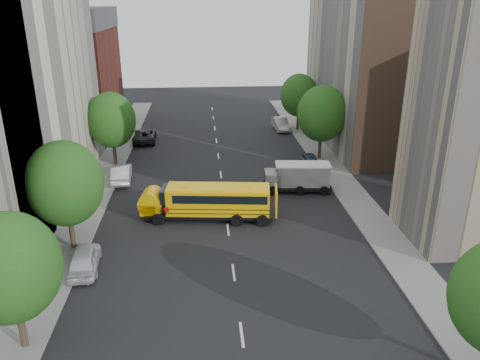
{
  "coord_description": "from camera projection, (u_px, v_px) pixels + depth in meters",
  "views": [
    {
      "loc": [
        -1.77,
        -33.87,
        16.5
      ],
      "look_at": [
        1.26,
        2.0,
        2.48
      ],
      "focal_mm": 35.0,
      "sensor_mm": 36.0,
      "label": 1
    }
  ],
  "objects": [
    {
      "name": "sidewalk_right",
      "position": [
        348.0,
        189.0,
        43.09
      ],
      "size": [
        3.0,
        80.0,
        0.12
      ],
      "primitive_type": "cube",
      "color": "slate",
      "rests_on": "ground"
    },
    {
      "name": "safari_truck",
      "position": [
        298.0,
        177.0,
        42.41
      ],
      "size": [
        6.29,
        2.79,
        2.62
      ],
      "rotation": [
        0.0,
        0.0,
        -0.09
      ],
      "color": "black",
      "rests_on": "ground"
    },
    {
      "name": "building_left_redbrick",
      "position": [
        73.0,
        82.0,
        59.8
      ],
      "size": [
        10.0,
        15.0,
        13.0
      ],
      "primitive_type": "cube",
      "color": "maroon",
      "rests_on": "ground"
    },
    {
      "name": "parked_car_0",
      "position": [
        84.0,
        259.0,
        30.2
      ],
      "size": [
        2.23,
        4.66,
        1.53
      ],
      "primitive_type": "imported",
      "rotation": [
        0.0,
        0.0,
        3.24
      ],
      "color": "silver",
      "rests_on": "ground"
    },
    {
      "name": "building_right_far",
      "position": [
        370.0,
        67.0,
        54.29
      ],
      "size": [
        10.0,
        22.0,
        18.0
      ],
      "primitive_type": "cube",
      "color": "#B4A18C",
      "rests_on": "ground"
    },
    {
      "name": "building_left_cream",
      "position": [
        1.0,
        84.0,
        38.1
      ],
      "size": [
        10.0,
        26.0,
        20.0
      ],
      "primitive_type": "cube",
      "color": "beige",
      "rests_on": "ground"
    },
    {
      "name": "sidewalk_left",
      "position": [
        93.0,
        198.0,
        41.29
      ],
      "size": [
        3.0,
        80.0,
        0.12
      ],
      "primitive_type": "cube",
      "color": "slate",
      "rests_on": "ground"
    },
    {
      "name": "parked_car_2",
      "position": [
        145.0,
        135.0,
        57.44
      ],
      "size": [
        2.82,
        5.76,
        1.57
      ],
      "primitive_type": "imported",
      "rotation": [
        0.0,
        0.0,
        3.18
      ],
      "color": "black",
      "rests_on": "ground"
    },
    {
      "name": "parked_car_5",
      "position": [
        281.0,
        124.0,
        62.58
      ],
      "size": [
        1.95,
        4.94,
        1.6
      ],
      "primitive_type": "imported",
      "rotation": [
        0.0,
        0.0,
        0.05
      ],
      "color": "#A0A19B",
      "rests_on": "ground"
    },
    {
      "name": "parked_car_1",
      "position": [
        122.0,
        173.0,
        44.96
      ],
      "size": [
        2.12,
        5.01,
        1.61
      ],
      "primitive_type": "imported",
      "rotation": [
        0.0,
        0.0,
        3.23
      ],
      "color": "silver",
      "rests_on": "ground"
    },
    {
      "name": "parked_car_4",
      "position": [
        311.0,
        162.0,
        48.36
      ],
      "size": [
        1.83,
        4.2,
        1.41
      ],
      "primitive_type": "imported",
      "rotation": [
        0.0,
        0.0,
        -0.04
      ],
      "color": "#2E3951",
      "rests_on": "ground"
    },
    {
      "name": "school_bus",
      "position": [
        208.0,
        200.0,
        36.98
      ],
      "size": [
        10.23,
        3.41,
        2.83
      ],
      "rotation": [
        0.0,
        0.0,
        -0.11
      ],
      "color": "black",
      "rests_on": "ground"
    },
    {
      "name": "street_tree_4",
      "position": [
        322.0,
        114.0,
        49.59
      ],
      "size": [
        5.25,
        5.25,
        8.1
      ],
      "color": "#38281C",
      "rests_on": "ground"
    },
    {
      "name": "building_right_sidewall",
      "position": [
        410.0,
        83.0,
        44.07
      ],
      "size": [
        10.1,
        0.3,
        18.0
      ],
      "primitive_type": "cube",
      "color": "brown",
      "rests_on": "ground"
    },
    {
      "name": "street_tree_2",
      "position": [
        111.0,
        120.0,
        47.96
      ],
      "size": [
        4.99,
        4.99,
        7.71
      ],
      "color": "#38281C",
      "rests_on": "ground"
    },
    {
      "name": "street_tree_5",
      "position": [
        299.0,
        95.0,
        60.87
      ],
      "size": [
        4.86,
        4.86,
        7.51
      ],
      "color": "#38281C",
      "rests_on": "ground"
    },
    {
      "name": "ground",
      "position": [
        227.0,
        218.0,
        37.57
      ],
      "size": [
        120.0,
        120.0,
        0.0
      ],
      "primitive_type": "plane",
      "color": "black",
      "rests_on": "ground"
    },
    {
      "name": "lane_markings",
      "position": [
        221.0,
        175.0,
        46.86
      ],
      "size": [
        0.15,
        64.0,
        0.01
      ],
      "primitive_type": "cube",
      "color": "silver",
      "rests_on": "ground"
    },
    {
      "name": "street_tree_0",
      "position": [
        10.0,
        268.0,
        22.03
      ],
      "size": [
        4.8,
        4.8,
        7.41
      ],
      "color": "#38281C",
      "rests_on": "ground"
    },
    {
      "name": "street_tree_1",
      "position": [
        65.0,
        184.0,
        31.2
      ],
      "size": [
        5.12,
        5.12,
        7.9
      ],
      "color": "#38281C",
      "rests_on": "ground"
    }
  ]
}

